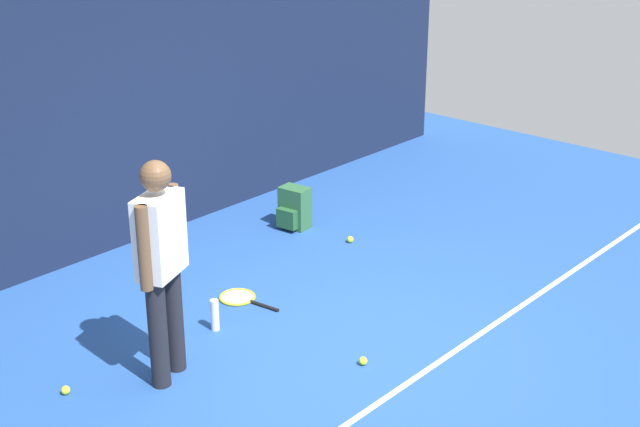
{
  "coord_description": "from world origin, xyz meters",
  "views": [
    {
      "loc": [
        -4.89,
        -3.99,
        3.64
      ],
      "look_at": [
        0.0,
        0.4,
        1.0
      ],
      "focal_mm": 50.45,
      "sensor_mm": 36.0,
      "label": 1
    }
  ],
  "objects_px": {
    "backpack": "(294,209)",
    "water_bottle": "(215,315)",
    "tennis_ball_by_fence": "(350,239)",
    "tennis_ball_far_left": "(363,361)",
    "tennis_ball_mid_court": "(66,390)",
    "tennis_racket": "(240,298)",
    "tennis_player": "(161,259)"
  },
  "relations": [
    {
      "from": "tennis_ball_mid_court",
      "to": "tennis_ball_far_left",
      "type": "height_order",
      "value": "same"
    },
    {
      "from": "tennis_ball_mid_court",
      "to": "tennis_ball_far_left",
      "type": "distance_m",
      "value": 2.21
    },
    {
      "from": "tennis_ball_by_fence",
      "to": "tennis_ball_far_left",
      "type": "height_order",
      "value": "same"
    },
    {
      "from": "tennis_player",
      "to": "tennis_ball_mid_court",
      "type": "distance_m",
      "value": 1.2
    },
    {
      "from": "tennis_player",
      "to": "tennis_ball_by_fence",
      "type": "relative_size",
      "value": 25.76
    },
    {
      "from": "tennis_ball_far_left",
      "to": "water_bottle",
      "type": "bearing_deg",
      "value": 107.2
    },
    {
      "from": "tennis_racket",
      "to": "backpack",
      "type": "height_order",
      "value": "backpack"
    },
    {
      "from": "tennis_ball_by_fence",
      "to": "tennis_player",
      "type": "bearing_deg",
      "value": -167.93
    },
    {
      "from": "tennis_ball_far_left",
      "to": "water_bottle",
      "type": "distance_m",
      "value": 1.31
    },
    {
      "from": "tennis_ball_by_fence",
      "to": "tennis_racket",
      "type": "bearing_deg",
      "value": -177.19
    },
    {
      "from": "tennis_player",
      "to": "tennis_ball_far_left",
      "type": "distance_m",
      "value": 1.74
    },
    {
      "from": "backpack",
      "to": "tennis_ball_mid_court",
      "type": "bearing_deg",
      "value": -81.73
    },
    {
      "from": "backpack",
      "to": "tennis_ball_mid_court",
      "type": "relative_size",
      "value": 6.67
    },
    {
      "from": "tennis_player",
      "to": "tennis_racket",
      "type": "xyz_separation_m",
      "value": [
        1.21,
        0.52,
        -0.95
      ]
    },
    {
      "from": "backpack",
      "to": "tennis_ball_far_left",
      "type": "height_order",
      "value": "backpack"
    },
    {
      "from": "tennis_ball_by_fence",
      "to": "water_bottle",
      "type": "height_order",
      "value": "water_bottle"
    },
    {
      "from": "tennis_player",
      "to": "water_bottle",
      "type": "relative_size",
      "value": 6.29
    },
    {
      "from": "tennis_ball_by_fence",
      "to": "tennis_ball_mid_court",
      "type": "relative_size",
      "value": 1.0
    },
    {
      "from": "water_bottle",
      "to": "tennis_ball_mid_court",
      "type": "bearing_deg",
      "value": 176.02
    },
    {
      "from": "tennis_racket",
      "to": "tennis_ball_by_fence",
      "type": "relative_size",
      "value": 9.55
    },
    {
      "from": "tennis_racket",
      "to": "tennis_ball_mid_court",
      "type": "height_order",
      "value": "tennis_ball_mid_court"
    },
    {
      "from": "tennis_racket",
      "to": "backpack",
      "type": "xyz_separation_m",
      "value": [
        1.5,
        0.77,
        0.2
      ]
    },
    {
      "from": "tennis_racket",
      "to": "tennis_ball_by_fence",
      "type": "height_order",
      "value": "tennis_ball_by_fence"
    },
    {
      "from": "tennis_ball_by_fence",
      "to": "tennis_ball_far_left",
      "type": "distance_m",
      "value": 2.33
    },
    {
      "from": "backpack",
      "to": "water_bottle",
      "type": "height_order",
      "value": "backpack"
    },
    {
      "from": "backpack",
      "to": "water_bottle",
      "type": "bearing_deg",
      "value": -70.21
    },
    {
      "from": "tennis_ball_far_left",
      "to": "tennis_ball_by_fence",
      "type": "bearing_deg",
      "value": 42.55
    },
    {
      "from": "tennis_player",
      "to": "water_bottle",
      "type": "xyz_separation_m",
      "value": [
        0.71,
        0.28,
        -0.83
      ]
    },
    {
      "from": "tennis_player",
      "to": "backpack",
      "type": "bearing_deg",
      "value": -177.1
    },
    {
      "from": "tennis_player",
      "to": "tennis_ball_far_left",
      "type": "height_order",
      "value": "tennis_player"
    },
    {
      "from": "water_bottle",
      "to": "tennis_ball_far_left",
      "type": "bearing_deg",
      "value": -72.8
    },
    {
      "from": "tennis_player",
      "to": "tennis_racket",
      "type": "distance_m",
      "value": 1.63
    }
  ]
}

